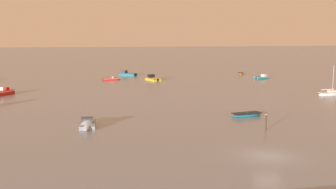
{
  "coord_description": "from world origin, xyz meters",
  "views": [
    {
      "loc": [
        -16.74,
        -33.83,
        10.93
      ],
      "look_at": [
        -1.11,
        38.35,
        0.46
      ],
      "focal_mm": 44.0,
      "sensor_mm": 36.0,
      "label": 1
    }
  ],
  "objects_px": {
    "motorboat_moored_5": "(87,125)",
    "rowboat_moored_1": "(241,74)",
    "motorboat_moored_4": "(3,93)",
    "motorboat_moored_3": "(263,78)",
    "motorboat_moored_6": "(125,74)",
    "motorboat_moored_2": "(113,79)",
    "mooring_post_near": "(266,123)",
    "motorboat_moored_0": "(152,79)",
    "rowboat_moored_2": "(247,115)",
    "sailboat_moored_1": "(330,94)"
  },
  "relations": [
    {
      "from": "motorboat_moored_5",
      "to": "motorboat_moored_6",
      "type": "height_order",
      "value": "motorboat_moored_6"
    },
    {
      "from": "motorboat_moored_0",
      "to": "mooring_post_near",
      "type": "distance_m",
      "value": 57.39
    },
    {
      "from": "motorboat_moored_2",
      "to": "rowboat_moored_1",
      "type": "distance_m",
      "value": 38.79
    },
    {
      "from": "motorboat_moored_3",
      "to": "motorboat_moored_5",
      "type": "relative_size",
      "value": 0.89
    },
    {
      "from": "motorboat_moored_4",
      "to": "motorboat_moored_5",
      "type": "relative_size",
      "value": 1.29
    },
    {
      "from": "motorboat_moored_5",
      "to": "rowboat_moored_1",
      "type": "height_order",
      "value": "motorboat_moored_5"
    },
    {
      "from": "motorboat_moored_2",
      "to": "mooring_post_near",
      "type": "distance_m",
      "value": 60.92
    },
    {
      "from": "motorboat_moored_4",
      "to": "sailboat_moored_1",
      "type": "bearing_deg",
      "value": -70.75
    },
    {
      "from": "motorboat_moored_4",
      "to": "sailboat_moored_1",
      "type": "xyz_separation_m",
      "value": [
        59.91,
        -13.78,
        -0.06
      ]
    },
    {
      "from": "motorboat_moored_0",
      "to": "motorboat_moored_6",
      "type": "xyz_separation_m",
      "value": [
        -5.02,
        14.07,
        -0.01
      ]
    },
    {
      "from": "rowboat_moored_2",
      "to": "motorboat_moored_2",
      "type": "bearing_deg",
      "value": -85.1
    },
    {
      "from": "rowboat_moored_1",
      "to": "rowboat_moored_2",
      "type": "distance_m",
      "value": 64.43
    },
    {
      "from": "motorboat_moored_2",
      "to": "rowboat_moored_1",
      "type": "bearing_deg",
      "value": 7.27
    },
    {
      "from": "motorboat_moored_6",
      "to": "mooring_post_near",
      "type": "bearing_deg",
      "value": 132.92
    },
    {
      "from": "motorboat_moored_5",
      "to": "rowboat_moored_1",
      "type": "bearing_deg",
      "value": 147.15
    },
    {
      "from": "motorboat_moored_0",
      "to": "sailboat_moored_1",
      "type": "height_order",
      "value": "sailboat_moored_1"
    },
    {
      "from": "motorboat_moored_0",
      "to": "motorboat_moored_4",
      "type": "relative_size",
      "value": 0.88
    },
    {
      "from": "motorboat_moored_3",
      "to": "motorboat_moored_6",
      "type": "distance_m",
      "value": 37.81
    },
    {
      "from": "motorboat_moored_3",
      "to": "mooring_post_near",
      "type": "height_order",
      "value": "mooring_post_near"
    },
    {
      "from": "motorboat_moored_2",
      "to": "rowboat_moored_2",
      "type": "distance_m",
      "value": 53.06
    },
    {
      "from": "motorboat_moored_4",
      "to": "motorboat_moored_5",
      "type": "height_order",
      "value": "motorboat_moored_4"
    },
    {
      "from": "motorboat_moored_0",
      "to": "motorboat_moored_5",
      "type": "relative_size",
      "value": 1.14
    },
    {
      "from": "motorboat_moored_6",
      "to": "mooring_post_near",
      "type": "xyz_separation_m",
      "value": [
        8.6,
        -71.34,
        0.58
      ]
    },
    {
      "from": "rowboat_moored_1",
      "to": "motorboat_moored_3",
      "type": "bearing_deg",
      "value": -157.01
    },
    {
      "from": "motorboat_moored_4",
      "to": "motorboat_moored_0",
      "type": "bearing_deg",
      "value": -26.44
    },
    {
      "from": "motorboat_moored_2",
      "to": "motorboat_moored_5",
      "type": "bearing_deg",
      "value": -103.76
    },
    {
      "from": "motorboat_moored_3",
      "to": "motorboat_moored_6",
      "type": "bearing_deg",
      "value": 131.56
    },
    {
      "from": "rowboat_moored_2",
      "to": "mooring_post_near",
      "type": "bearing_deg",
      "value": 71.58
    },
    {
      "from": "motorboat_moored_2",
      "to": "motorboat_moored_4",
      "type": "height_order",
      "value": "motorboat_moored_4"
    },
    {
      "from": "rowboat_moored_1",
      "to": "motorboat_moored_5",
      "type": "bearing_deg",
      "value": 164.02
    },
    {
      "from": "motorboat_moored_0",
      "to": "motorboat_moored_6",
      "type": "height_order",
      "value": "motorboat_moored_0"
    },
    {
      "from": "motorboat_moored_6",
      "to": "motorboat_moored_0",
      "type": "bearing_deg",
      "value": 145.7
    },
    {
      "from": "sailboat_moored_1",
      "to": "rowboat_moored_2",
      "type": "distance_m",
      "value": 28.14
    },
    {
      "from": "motorboat_moored_0",
      "to": "motorboat_moored_5",
      "type": "distance_m",
      "value": 54.36
    },
    {
      "from": "motorboat_moored_4",
      "to": "rowboat_moored_1",
      "type": "relative_size",
      "value": 1.58
    },
    {
      "from": "motorboat_moored_5",
      "to": "rowboat_moored_1",
      "type": "relative_size",
      "value": 1.22
    },
    {
      "from": "motorboat_moored_0",
      "to": "motorboat_moored_5",
      "type": "bearing_deg",
      "value": 145.53
    },
    {
      "from": "motorboat_moored_6",
      "to": "motorboat_moored_4",
      "type": "bearing_deg",
      "value": 87.35
    },
    {
      "from": "motorboat_moored_4",
      "to": "mooring_post_near",
      "type": "relative_size",
      "value": 3.26
    },
    {
      "from": "motorboat_moored_0",
      "to": "sailboat_moored_1",
      "type": "bearing_deg",
      "value": -156.11
    },
    {
      "from": "motorboat_moored_4",
      "to": "rowboat_moored_2",
      "type": "relative_size",
      "value": 1.48
    },
    {
      "from": "motorboat_moored_2",
      "to": "motorboat_moored_5",
      "type": "xyz_separation_m",
      "value": [
        -7.46,
        -53.9,
        0.1
      ]
    },
    {
      "from": "rowboat_moored_1",
      "to": "mooring_post_near",
      "type": "bearing_deg",
      "value": 179.91
    },
    {
      "from": "sailboat_moored_1",
      "to": "motorboat_moored_6",
      "type": "xyz_separation_m",
      "value": [
        -33.09,
        47.25,
        0.07
      ]
    },
    {
      "from": "rowboat_moored_2",
      "to": "sailboat_moored_1",
      "type": "bearing_deg",
      "value": -156.65
    },
    {
      "from": "motorboat_moored_0",
      "to": "motorboat_moored_6",
      "type": "distance_m",
      "value": 14.94
    },
    {
      "from": "motorboat_moored_6",
      "to": "motorboat_moored_2",
      "type": "bearing_deg",
      "value": 105.51
    },
    {
      "from": "motorboat_moored_0",
      "to": "rowboat_moored_2",
      "type": "relative_size",
      "value": 1.31
    },
    {
      "from": "motorboat_moored_2",
      "to": "motorboat_moored_0",
      "type": "bearing_deg",
      "value": -19.16
    },
    {
      "from": "motorboat_moored_0",
      "to": "motorboat_moored_2",
      "type": "distance_m",
      "value": 9.72
    }
  ]
}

